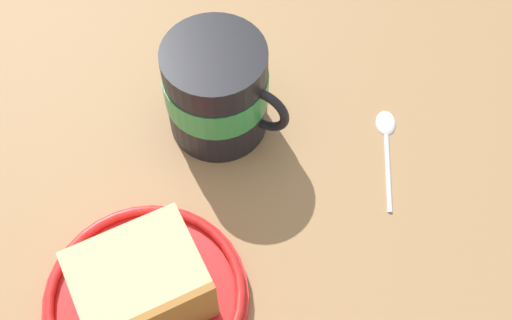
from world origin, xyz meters
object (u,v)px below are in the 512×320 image
object	(u,v)px
teaspoon	(387,136)
cake_slice	(141,286)
small_plate	(146,298)
tea_mug	(217,89)

from	to	relation	value
teaspoon	cake_slice	bearing A→B (deg)	160.06
cake_slice	teaspoon	bearing A→B (deg)	-19.94
small_plate	tea_mug	distance (cm)	19.96
small_plate	tea_mug	world-z (taller)	tea_mug
small_plate	tea_mug	size ratio (longest dim) A/B	1.39
cake_slice	tea_mug	distance (cm)	19.67
small_plate	cake_slice	bearing A→B (deg)	-121.34
teaspoon	tea_mug	bearing A→B (deg)	115.96
small_plate	cake_slice	distance (cm)	3.57
tea_mug	teaspoon	distance (cm)	17.37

